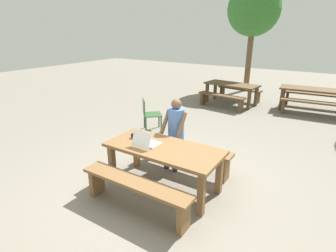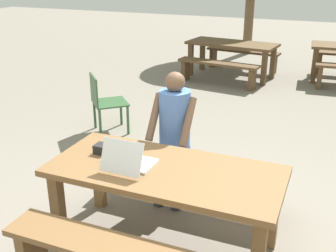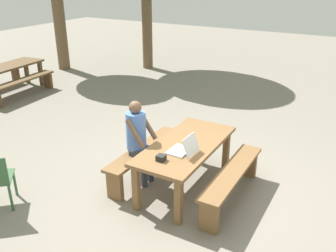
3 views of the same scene
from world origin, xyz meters
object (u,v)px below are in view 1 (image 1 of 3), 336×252
(person_seated, at_px, (175,129))
(picnic_table_mid, at_px, (231,87))
(picnic_table_front, at_px, (164,153))
(small_pouch, at_px, (136,135))
(plastic_chair, at_px, (149,114))
(picnic_table_rear, at_px, (317,92))
(laptop, at_px, (146,142))
(tree_right, at_px, (254,10))

(person_seated, relative_size, picnic_table_mid, 0.70)
(picnic_table_front, height_order, picnic_table_mid, picnic_table_front)
(small_pouch, relative_size, plastic_chair, 0.13)
(person_seated, distance_m, picnic_table_rear, 5.65)
(picnic_table_front, height_order, person_seated, person_seated)
(plastic_chair, relative_size, picnic_table_mid, 0.44)
(laptop, relative_size, picnic_table_rear, 0.17)
(tree_right, bearing_deg, picnic_table_rear, -35.65)
(laptop, height_order, small_pouch, laptop)
(laptop, distance_m, small_pouch, 0.37)
(small_pouch, xyz_separation_m, tree_right, (-0.48, 7.91, 2.37))
(laptop, distance_m, person_seated, 0.78)
(picnic_table_mid, bearing_deg, person_seated, -74.56)
(small_pouch, bearing_deg, laptop, -25.00)
(person_seated, bearing_deg, plastic_chair, 139.57)
(picnic_table_front, relative_size, laptop, 4.98)
(small_pouch, bearing_deg, picnic_table_mid, 92.87)
(tree_right, bearing_deg, small_pouch, -86.52)
(picnic_table_front, height_order, small_pouch, small_pouch)
(picnic_table_front, bearing_deg, person_seated, 106.61)
(picnic_table_front, bearing_deg, picnic_table_rear, 74.53)
(person_seated, distance_m, picnic_table_mid, 4.88)
(small_pouch, height_order, person_seated, person_seated)
(picnic_table_front, distance_m, picnic_table_rear, 6.23)
(picnic_table_mid, distance_m, picnic_table_rear, 2.58)
(laptop, height_order, picnic_table_mid, laptop)
(laptop, relative_size, small_pouch, 3.36)
(small_pouch, xyz_separation_m, person_seated, (0.40, 0.62, 0.00))
(small_pouch, distance_m, picnic_table_rear, 6.36)
(picnic_table_front, distance_m, person_seated, 0.72)
(picnic_table_front, distance_m, laptop, 0.33)
(small_pouch, bearing_deg, tree_right, 93.48)
(tree_right, bearing_deg, person_seated, -83.13)
(laptop, relative_size, tree_right, 0.09)
(picnic_table_mid, xyz_separation_m, picnic_table_rear, (2.53, 0.49, 0.02))
(small_pouch, relative_size, person_seated, 0.08)
(small_pouch, height_order, plastic_chair, plastic_chair)
(picnic_table_mid, distance_m, tree_right, 3.54)
(plastic_chair, bearing_deg, picnic_table_rear, -82.62)
(laptop, bearing_deg, picnic_table_front, -157.89)
(small_pouch, xyz_separation_m, picnic_table_rear, (2.26, 5.95, -0.13))
(laptop, distance_m, tree_right, 8.45)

